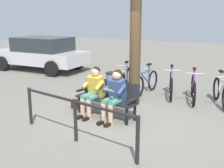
{
  "coord_description": "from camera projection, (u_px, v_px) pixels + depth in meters",
  "views": [
    {
      "loc": [
        -3.14,
        5.68,
        2.42
      ],
      "look_at": [
        0.23,
        -0.25,
        0.75
      ],
      "focal_mm": 45.53,
      "sensor_mm": 36.0,
      "label": 1
    }
  ],
  "objects": [
    {
      "name": "ground_plane",
      "position": [
        115.0,
        117.0,
        6.88
      ],
      "size": [
        40.0,
        40.0,
        0.0
      ],
      "primitive_type": "plane",
      "color": "slate"
    },
    {
      "name": "bench",
      "position": [
        108.0,
        96.0,
        6.89
      ],
      "size": [
        1.65,
        0.66,
        0.87
      ],
      "rotation": [
        0.0,
        0.0,
        -0.12
      ],
      "color": "black",
      "rests_on": "ground"
    },
    {
      "name": "person_reading",
      "position": [
        115.0,
        93.0,
        6.54
      ],
      "size": [
        0.52,
        0.8,
        1.2
      ],
      "rotation": [
        0.0,
        0.0,
        -0.12
      ],
      "color": "#334772",
      "rests_on": "ground"
    },
    {
      "name": "person_companion",
      "position": [
        93.0,
        89.0,
        6.91
      ],
      "size": [
        0.52,
        0.8,
        1.2
      ],
      "rotation": [
        0.0,
        0.0,
        -0.12
      ],
      "color": "gold",
      "rests_on": "ground"
    },
    {
      "name": "handbag",
      "position": [
        77.0,
        104.0,
        7.48
      ],
      "size": [
        0.3,
        0.15,
        0.24
      ],
      "primitive_type": "cube",
      "rotation": [
        0.0,
        0.0,
        -0.03
      ],
      "color": "#3F1E14",
      "rests_on": "ground"
    },
    {
      "name": "tree_trunk",
      "position": [
        135.0,
        38.0,
        7.67
      ],
      "size": [
        0.31,
        0.31,
        3.61
      ],
      "primitive_type": "cylinder",
      "color": "#4C3823",
      "rests_on": "ground"
    },
    {
      "name": "litter_bin",
      "position": [
        113.0,
        85.0,
        8.35
      ],
      "size": [
        0.41,
        0.41,
        0.78
      ],
      "color": "slate",
      "rests_on": "ground"
    },
    {
      "name": "bicycle_blue",
      "position": [
        221.0,
        92.0,
        7.74
      ],
      "size": [
        0.74,
        1.57,
        0.94
      ],
      "rotation": [
        0.0,
        0.0,
        1.97
      ],
      "color": "black",
      "rests_on": "ground"
    },
    {
      "name": "bicycle_purple",
      "position": [
        193.0,
        89.0,
        8.12
      ],
      "size": [
        0.62,
        1.63,
        0.94
      ],
      "rotation": [
        0.0,
        0.0,
        1.86
      ],
      "color": "black",
      "rests_on": "ground"
    },
    {
      "name": "bicycle_green",
      "position": [
        171.0,
        85.0,
        8.57
      ],
      "size": [
        0.67,
        1.61,
        0.94
      ],
      "rotation": [
        0.0,
        0.0,
        1.9
      ],
      "color": "black",
      "rests_on": "ground"
    },
    {
      "name": "bicycle_silver",
      "position": [
        146.0,
        83.0,
        8.84
      ],
      "size": [
        0.48,
        1.68,
        0.94
      ],
      "rotation": [
        0.0,
        0.0,
        1.53
      ],
      "color": "black",
      "rests_on": "ground"
    },
    {
      "name": "bicycle_black",
      "position": [
        126.0,
        79.0,
        9.27
      ],
      "size": [
        0.62,
        1.63,
        0.94
      ],
      "rotation": [
        0.0,
        0.0,
        1.86
      ],
      "color": "black",
      "rests_on": "ground"
    },
    {
      "name": "railing_fence",
      "position": [
        75.0,
        113.0,
        5.46
      ],
      "size": [
        2.91,
        0.5,
        0.85
      ],
      "rotation": [
        0.0,
        0.0,
        -0.15
      ],
      "color": "black",
      "rests_on": "ground"
    },
    {
      "name": "parked_car",
      "position": [
        41.0,
        53.0,
        12.58
      ],
      "size": [
        4.28,
        2.19,
        1.47
      ],
      "rotation": [
        0.0,
        0.0,
        0.05
      ],
      "color": "silver",
      "rests_on": "ground"
    }
  ]
}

